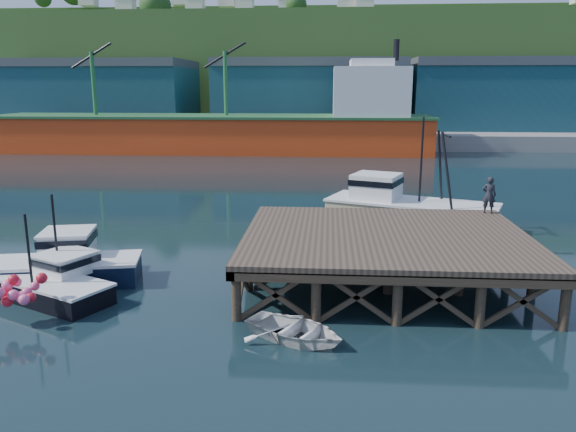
# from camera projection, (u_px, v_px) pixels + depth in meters

# --- Properties ---
(ground) EXTENTS (300.00, 300.00, 0.00)m
(ground) POSITION_uv_depth(u_px,v_px,m) (258.00, 277.00, 24.79)
(ground) COLOR black
(ground) RESTS_ON ground
(wharf) EXTENTS (12.00, 10.00, 2.62)m
(wharf) POSITION_uv_depth(u_px,v_px,m) (386.00, 238.00, 23.78)
(wharf) COLOR brown
(wharf) RESTS_ON ground
(far_quay) EXTENTS (160.00, 40.00, 2.00)m
(far_quay) POSITION_uv_depth(u_px,v_px,m) (311.00, 131.00, 92.58)
(far_quay) COLOR gray
(far_quay) RESTS_ON ground
(warehouse_left) EXTENTS (32.00, 16.00, 9.00)m
(warehouse_left) POSITION_uv_depth(u_px,v_px,m) (89.00, 97.00, 88.93)
(warehouse_left) COLOR #194A54
(warehouse_left) RESTS_ON far_quay
(warehouse_mid) EXTENTS (28.00, 16.00, 9.00)m
(warehouse_mid) POSITION_uv_depth(u_px,v_px,m) (310.00, 98.00, 86.48)
(warehouse_mid) COLOR #194A54
(warehouse_mid) RESTS_ON far_quay
(warehouse_right) EXTENTS (30.00, 16.00, 9.00)m
(warehouse_right) POSITION_uv_depth(u_px,v_px,m) (509.00, 98.00, 84.37)
(warehouse_right) COLOR #194A54
(warehouse_right) RESTS_ON far_quay
(cargo_ship) EXTENTS (55.50, 10.00, 13.75)m
(cargo_ship) POSITION_uv_depth(u_px,v_px,m) (239.00, 126.00, 71.27)
(cargo_ship) COLOR #E94315
(cargo_ship) RESTS_ON ground
(hillside) EXTENTS (220.00, 50.00, 22.00)m
(hillside) POSITION_uv_depth(u_px,v_px,m) (316.00, 73.00, 119.47)
(hillside) COLOR #2D511E
(hillside) RESTS_ON ground
(boat_navy) EXTENTS (6.72, 4.14, 3.99)m
(boat_navy) POSITION_uv_depth(u_px,v_px,m) (64.00, 263.00, 24.14)
(boat_navy) COLOR black
(boat_navy) RESTS_ON ground
(boat_black) EXTENTS (6.10, 5.10, 3.56)m
(boat_black) POSITION_uv_depth(u_px,v_px,m) (51.00, 281.00, 22.34)
(boat_black) COLOR black
(boat_black) RESTS_ON ground
(trawler) EXTENTS (10.35, 6.86, 6.53)m
(trawler) POSITION_uv_depth(u_px,v_px,m) (408.00, 207.00, 32.90)
(trawler) COLOR #D8BC8B
(trawler) RESTS_ON ground
(dinghy) EXTENTS (4.30, 3.91, 0.73)m
(dinghy) POSITION_uv_depth(u_px,v_px,m) (295.00, 330.00, 18.58)
(dinghy) COLOR silver
(dinghy) RESTS_ON ground
(dockworker) EXTENTS (0.75, 0.59, 1.81)m
(dockworker) POSITION_uv_depth(u_px,v_px,m) (489.00, 195.00, 27.48)
(dockworker) COLOR black
(dockworker) RESTS_ON wharf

